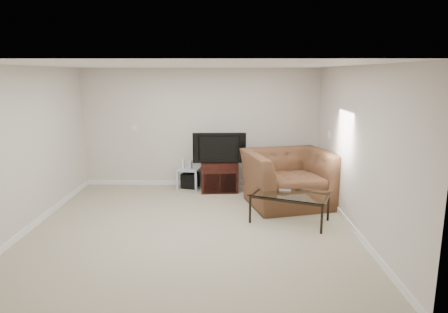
{
  "coord_description": "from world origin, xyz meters",
  "views": [
    {
      "loc": [
        0.54,
        -5.9,
        2.38
      ],
      "look_at": [
        0.5,
        1.2,
        0.9
      ],
      "focal_mm": 32.0,
      "sensor_mm": 36.0,
      "label": 1
    }
  ],
  "objects_px": {
    "television": "(219,147)",
    "side_table": "(189,178)",
    "recliner": "(289,169)",
    "tv_stand": "(219,176)",
    "coffee_table": "(290,208)",
    "subwoofer": "(190,180)"
  },
  "relations": [
    {
      "from": "tv_stand",
      "to": "side_table",
      "type": "bearing_deg",
      "value": 156.57
    },
    {
      "from": "tv_stand",
      "to": "television",
      "type": "relative_size",
      "value": 0.75
    },
    {
      "from": "tv_stand",
      "to": "subwoofer",
      "type": "bearing_deg",
      "value": 154.64
    },
    {
      "from": "side_table",
      "to": "recliner",
      "type": "distance_m",
      "value": 2.26
    },
    {
      "from": "tv_stand",
      "to": "recliner",
      "type": "bearing_deg",
      "value": -36.96
    },
    {
      "from": "tv_stand",
      "to": "subwoofer",
      "type": "xyz_separation_m",
      "value": [
        -0.62,
        0.24,
        -0.16
      ]
    },
    {
      "from": "side_table",
      "to": "subwoofer",
      "type": "bearing_deg",
      "value": 26.1
    },
    {
      "from": "subwoofer",
      "to": "coffee_table",
      "type": "relative_size",
      "value": 0.26
    },
    {
      "from": "coffee_table",
      "to": "subwoofer",
      "type": "bearing_deg",
      "value": 131.95
    },
    {
      "from": "side_table",
      "to": "tv_stand",
      "type": "bearing_deg",
      "value": -19.42
    },
    {
      "from": "television",
      "to": "coffee_table",
      "type": "xyz_separation_m",
      "value": [
        1.17,
        -1.73,
        -0.69
      ]
    },
    {
      "from": "television",
      "to": "coffee_table",
      "type": "relative_size",
      "value": 0.8
    },
    {
      "from": "subwoofer",
      "to": "recliner",
      "type": "xyz_separation_m",
      "value": [
        1.92,
        -1.08,
        0.51
      ]
    },
    {
      "from": "subwoofer",
      "to": "television",
      "type": "bearing_deg",
      "value": -23.7
    },
    {
      "from": "television",
      "to": "coffee_table",
      "type": "bearing_deg",
      "value": -57.4
    },
    {
      "from": "television",
      "to": "side_table",
      "type": "relative_size",
      "value": 2.24
    },
    {
      "from": "television",
      "to": "subwoofer",
      "type": "distance_m",
      "value": 1.03
    },
    {
      "from": "tv_stand",
      "to": "subwoofer",
      "type": "height_order",
      "value": "tv_stand"
    },
    {
      "from": "recliner",
      "to": "side_table",
      "type": "bearing_deg",
      "value": 136.92
    },
    {
      "from": "tv_stand",
      "to": "coffee_table",
      "type": "distance_m",
      "value": 2.12
    },
    {
      "from": "recliner",
      "to": "television",
      "type": "bearing_deg",
      "value": 133.67
    },
    {
      "from": "television",
      "to": "side_table",
      "type": "xyz_separation_m",
      "value": [
        -0.65,
        0.26,
        -0.72
      ]
    }
  ]
}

